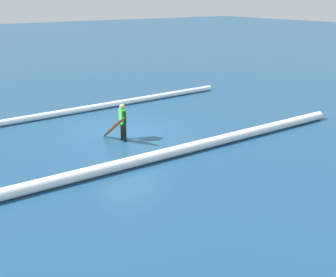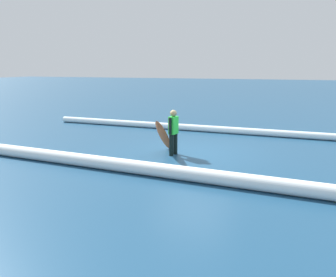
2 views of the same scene
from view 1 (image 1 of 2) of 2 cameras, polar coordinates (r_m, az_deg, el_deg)
The scene contains 5 objects.
ground_plane at distance 15.00m, azimuth -6.41°, elevation 0.76°, with size 150.52×150.52×0.00m, color navy.
surfer at distance 14.02m, azimuth -7.18°, elevation 2.87°, with size 0.25×0.54×1.49m.
surfboard at distance 13.99m, azimuth -8.58°, elevation 1.78°, with size 0.48×1.63×1.26m.
wave_crest_foreground at distance 18.23m, azimuth -13.18°, elevation 4.58°, with size 0.29×0.29×16.12m, color white.
wave_crest_midground at distance 11.91m, azimuth -6.45°, elevation -3.91°, with size 0.37×0.37×19.65m, color white.
Camera 1 is at (6.57, 12.41, 5.25)m, focal length 38.40 mm.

